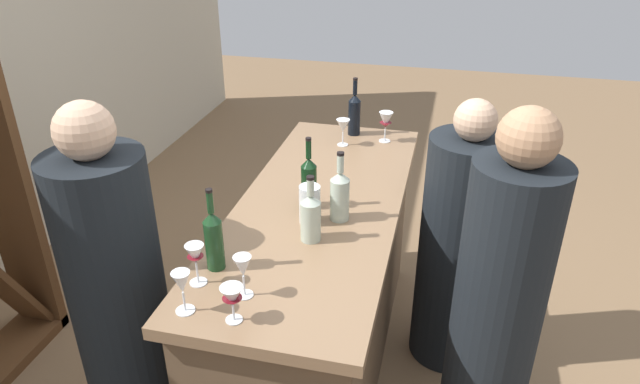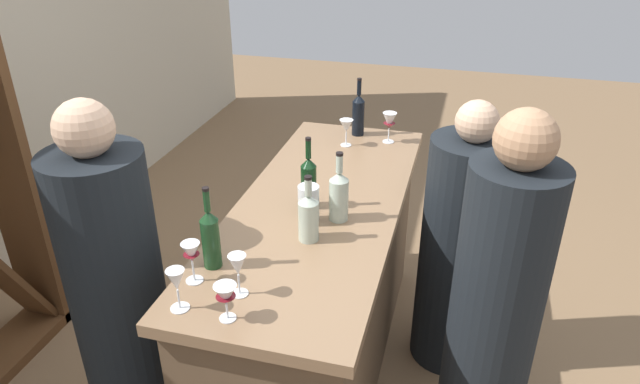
# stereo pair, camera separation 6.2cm
# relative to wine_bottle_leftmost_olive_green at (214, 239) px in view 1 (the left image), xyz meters

# --- Properties ---
(ground_plane) EXTENTS (12.00, 12.00, 0.00)m
(ground_plane) POSITION_rel_wine_bottle_leftmost_olive_green_xyz_m (0.59, -0.26, -1.11)
(ground_plane) COLOR #846647
(bar_counter) EXTENTS (1.93, 0.73, 0.98)m
(bar_counter) POSITION_rel_wine_bottle_leftmost_olive_green_xyz_m (0.59, -0.26, -0.61)
(bar_counter) COLOR brown
(bar_counter) RESTS_ON ground
(wine_bottle_leftmost_olive_green) EXTENTS (0.07, 0.07, 0.33)m
(wine_bottle_leftmost_olive_green) POSITION_rel_wine_bottle_leftmost_olive_green_xyz_m (0.00, 0.00, 0.00)
(wine_bottle_leftmost_olive_green) COLOR #193D1E
(wine_bottle_leftmost_olive_green) RESTS_ON bar_counter
(wine_bottle_second_left_clear_pale) EXTENTS (0.08, 0.08, 0.29)m
(wine_bottle_second_left_clear_pale) POSITION_rel_wine_bottle_leftmost_olive_green_xyz_m (0.27, -0.30, -0.02)
(wine_bottle_second_left_clear_pale) COLOR #B7C6B2
(wine_bottle_second_left_clear_pale) RESTS_ON bar_counter
(wine_bottle_center_clear_pale) EXTENTS (0.08, 0.08, 0.31)m
(wine_bottle_center_clear_pale) POSITION_rel_wine_bottle_leftmost_olive_green_xyz_m (0.46, -0.38, -0.01)
(wine_bottle_center_clear_pale) COLOR #B7C6B2
(wine_bottle_center_clear_pale) RESTS_ON bar_counter
(wine_bottle_second_right_dark_green) EXTENTS (0.07, 0.07, 0.33)m
(wine_bottle_second_right_dark_green) POSITION_rel_wine_bottle_leftmost_olive_green_xyz_m (0.54, -0.22, 0.00)
(wine_bottle_second_right_dark_green) COLOR black
(wine_bottle_second_right_dark_green) RESTS_ON bar_counter
(wine_bottle_rightmost_near_black) EXTENTS (0.07, 0.07, 0.34)m
(wine_bottle_rightmost_near_black) POSITION_rel_wine_bottle_leftmost_olive_green_xyz_m (1.44, -0.26, 0.00)
(wine_bottle_rightmost_near_black) COLOR black
(wine_bottle_rightmost_near_black) RESTS_ON bar_counter
(wine_glass_near_left) EXTENTS (0.08, 0.08, 0.17)m
(wine_glass_near_left) POSITION_rel_wine_bottle_leftmost_olive_green_xyz_m (1.37, -0.45, -0.01)
(wine_glass_near_left) COLOR white
(wine_glass_near_left) RESTS_ON bar_counter
(wine_glass_near_center) EXTENTS (0.08, 0.08, 0.15)m
(wine_glass_near_center) POSITION_rel_wine_bottle_leftmost_olive_green_xyz_m (1.26, -0.23, -0.02)
(wine_glass_near_center) COLOR white
(wine_glass_near_center) RESTS_ON bar_counter
(wine_glass_near_right) EXTENTS (0.08, 0.08, 0.13)m
(wine_glass_near_right) POSITION_rel_wine_bottle_leftmost_olive_green_xyz_m (-0.27, -0.17, -0.03)
(wine_glass_near_right) COLOR white
(wine_glass_near_right) RESTS_ON bar_counter
(wine_glass_far_left) EXTENTS (0.06, 0.06, 0.16)m
(wine_glass_far_left) POSITION_rel_wine_bottle_leftmost_olive_green_xyz_m (-0.14, -0.16, -0.01)
(wine_glass_far_left) COLOR white
(wine_glass_far_left) RESTS_ON bar_counter
(wine_glass_far_center) EXTENTS (0.07, 0.07, 0.16)m
(wine_glass_far_center) POSITION_rel_wine_bottle_leftmost_olive_green_xyz_m (-0.26, 0.00, -0.02)
(wine_glass_far_center) COLOR white
(wine_glass_far_center) RESTS_ON bar_counter
(wine_glass_far_right) EXTENTS (0.07, 0.07, 0.16)m
(wine_glass_far_right) POSITION_rel_wine_bottle_leftmost_olive_green_xyz_m (-0.11, 0.03, -0.01)
(wine_glass_far_right) COLOR white
(wine_glass_far_right) RESTS_ON bar_counter
(water_pitcher) EXTENTS (0.09, 0.09, 0.17)m
(water_pitcher) POSITION_rel_wine_bottle_leftmost_olive_green_xyz_m (0.40, -0.26, -0.04)
(water_pitcher) COLOR silver
(water_pitcher) RESTS_ON bar_counter
(person_left_guest) EXTENTS (0.50, 0.50, 1.44)m
(person_left_guest) POSITION_rel_wine_bottle_leftmost_olive_green_xyz_m (0.86, -0.91, -0.46)
(person_left_guest) COLOR black
(person_left_guest) RESTS_ON ground
(person_center_guest) EXTENTS (0.41, 0.41, 1.63)m
(person_center_guest) POSITION_rel_wine_bottle_leftmost_olive_green_xyz_m (0.23, -1.05, -0.35)
(person_center_guest) COLOR black
(person_center_guest) RESTS_ON ground
(person_right_guest) EXTENTS (0.44, 0.44, 1.59)m
(person_right_guest) POSITION_rel_wine_bottle_leftmost_olive_green_xyz_m (0.03, 0.47, -0.38)
(person_right_guest) COLOR black
(person_right_guest) RESTS_ON ground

